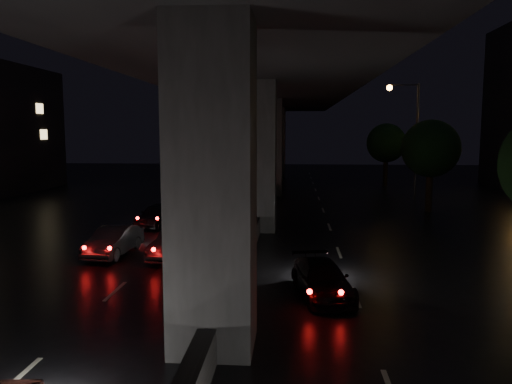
# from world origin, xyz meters

# --- Properties ---
(ground) EXTENTS (120.00, 120.00, 0.00)m
(ground) POSITION_xyz_m (0.00, 0.00, 0.00)
(ground) COLOR black
(ground) RESTS_ON ground
(viaduct) EXTENTS (12.00, 80.00, 10.50)m
(viaduct) POSITION_xyz_m (0.00, 5.00, 8.34)
(viaduct) COLOR #2D2D2F
(viaduct) RESTS_ON ground
(median_barrier) EXTENTS (0.45, 70.00, 0.85)m
(median_barrier) POSITION_xyz_m (0.00, 5.00, 0.42)
(median_barrier) COLOR #2D2D2F
(median_barrier) RESTS_ON ground
(tree_c) EXTENTS (3.80, 3.80, 6.12)m
(tree_c) POSITION_xyz_m (11.00, 12.00, 4.20)
(tree_c) COLOR black
(tree_c) RESTS_ON ground
(tree_d) EXTENTS (3.80, 3.80, 6.12)m
(tree_d) POSITION_xyz_m (11.00, 28.00, 4.20)
(tree_d) COLOR black
(tree_d) RESTS_ON ground
(streetlight_far) EXTENTS (2.52, 0.44, 9.00)m
(streetlight_far) POSITION_xyz_m (10.97, 18.00, 5.66)
(streetlight_far) COLOR #2D2D33
(streetlight_far) RESTS_ON ground
(car_3) EXTENTS (2.24, 4.02, 1.10)m
(car_3) POSITION_xyz_m (2.91, -5.90, 0.55)
(car_3) COLOR black
(car_3) RESTS_ON ground
(car_4) EXTENTS (1.64, 3.87, 1.24)m
(car_4) POSITION_xyz_m (-5.82, -1.12, 0.62)
(car_4) COLOR #232326
(car_4) RESTS_ON ground
(car_5) EXTENTS (1.95, 4.10, 1.30)m
(car_5) POSITION_xyz_m (-2.91, -1.27, 0.65)
(car_5) COLOR black
(car_5) RESTS_ON ground
(car_6) EXTENTS (2.07, 3.94, 1.28)m
(car_6) POSITION_xyz_m (-5.77, 5.66, 0.64)
(car_6) COLOR black
(car_6) RESTS_ON ground
(car_7) EXTENTS (2.42, 4.09, 1.11)m
(car_7) POSITION_xyz_m (-5.89, 11.39, 0.56)
(car_7) COLOR black
(car_7) RESTS_ON ground
(car_8) EXTENTS (1.48, 3.39, 1.14)m
(car_8) POSITION_xyz_m (-2.65, 11.76, 0.57)
(car_8) COLOR black
(car_8) RESTS_ON ground
(car_9) EXTENTS (2.17, 4.07, 1.27)m
(car_9) POSITION_xyz_m (-2.50, 18.29, 0.64)
(car_9) COLOR #3E3836
(car_9) RESTS_ON ground
(car_10) EXTENTS (2.89, 5.06, 1.33)m
(car_10) POSITION_xyz_m (-2.68, 29.16, 0.67)
(car_10) COLOR black
(car_10) RESTS_ON ground
(car_11) EXTENTS (2.72, 5.00, 1.33)m
(car_11) POSITION_xyz_m (-6.28, 27.09, 0.67)
(car_11) COLOR black
(car_11) RESTS_ON ground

